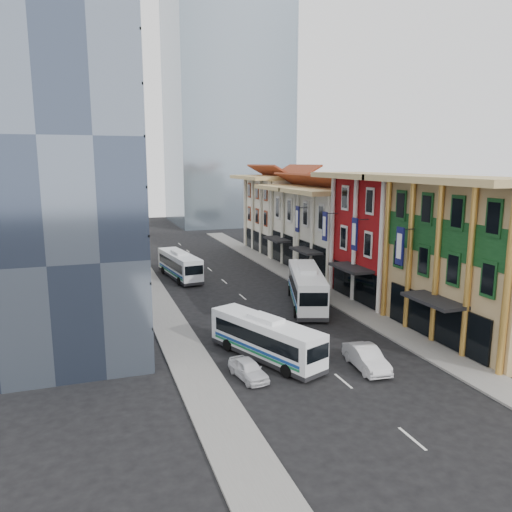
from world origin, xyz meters
name	(u,v)px	position (x,y,z in m)	size (l,w,h in m)	color
ground	(351,388)	(0.00, 0.00, 0.00)	(200.00, 200.00, 0.00)	black
sidewalk_right	(318,289)	(8.50, 22.00, 0.07)	(3.00, 90.00, 0.15)	slate
sidewalk_left	(158,304)	(-8.50, 22.00, 0.07)	(3.00, 90.00, 0.15)	slate
shophouse_tan	(482,261)	(14.00, 5.00, 6.00)	(8.00, 14.00, 12.00)	tan
shophouse_red	(392,239)	(14.00, 17.00, 6.00)	(8.00, 10.00, 12.00)	maroon
shophouse_cream_near	(345,236)	(14.00, 26.50, 5.00)	(8.00, 9.00, 10.00)	white
shophouse_cream_mid	(312,226)	(14.00, 35.50, 5.00)	(8.00, 9.00, 10.00)	white
shophouse_cream_far	(282,215)	(14.00, 46.00, 5.50)	(8.00, 12.00, 11.00)	white
office_tower	(50,143)	(-17.00, 19.00, 15.00)	(12.00, 26.00, 30.00)	#39455B
office_block_far	(74,214)	(-16.00, 42.00, 7.00)	(10.00, 18.00, 14.00)	gray
bus_left_near	(266,337)	(-3.37, 5.99, 1.55)	(2.27, 9.69, 3.11)	white
bus_left_far	(180,265)	(-4.49, 32.40, 1.63)	(2.38, 10.17, 3.26)	silver
bus_right	(307,286)	(4.82, 17.06, 1.88)	(2.74, 11.71, 3.76)	white
sedan_left	(248,369)	(-5.50, 3.32, 0.62)	(1.46, 3.62, 1.23)	silver
sedan_right	(366,358)	(2.36, 2.22, 0.75)	(1.58, 4.52, 1.49)	silver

